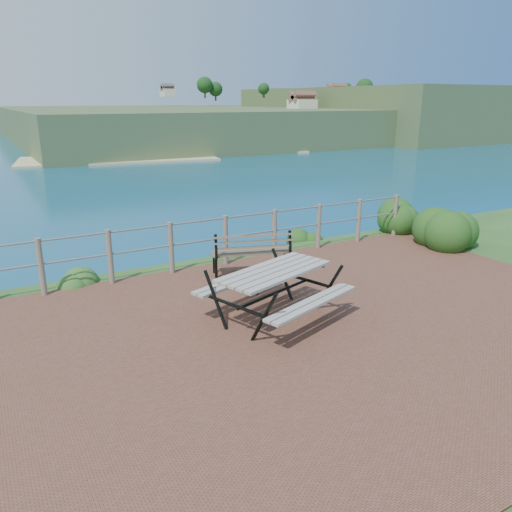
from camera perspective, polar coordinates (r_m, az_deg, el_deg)
The scene contains 9 objects.
ground at distance 7.51m, azimuth 8.01°, elevation -8.01°, with size 10.00×7.00×0.12m, color brown.
safety_railing at distance 10.00m, azimuth -3.51°, elevation 2.14°, with size 9.40×0.10×1.00m.
distant_bay at distance 273.29m, azimuth 11.44°, elevation 16.10°, with size 290.00×232.36×24.00m.
picnic_table at distance 7.50m, azimuth 2.09°, elevation -3.77°, with size 1.97×1.53×0.77m.
park_bench at distance 9.45m, azimuth -0.54°, elevation 1.20°, with size 1.56×0.82×0.85m.
shrub_right_front at distance 12.12m, azimuth 20.57°, elevation 0.95°, with size 1.44×1.44×2.04m, color #1D4114.
shrub_right_edge at distance 13.29m, azimuth 16.32°, elevation 2.76°, with size 1.05×1.05×1.50m, color #1D4114.
shrub_lip_west at distance 9.72m, azimuth -20.35°, elevation -2.96°, with size 0.67×0.67×0.38m, color #26541F.
shrub_lip_east at distance 12.12m, azimuth 5.57°, elevation 2.02°, with size 0.71×0.71×0.43m, color #1D4114.
Camera 1 is at (-4.20, -5.34, 3.20)m, focal length 35.00 mm.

